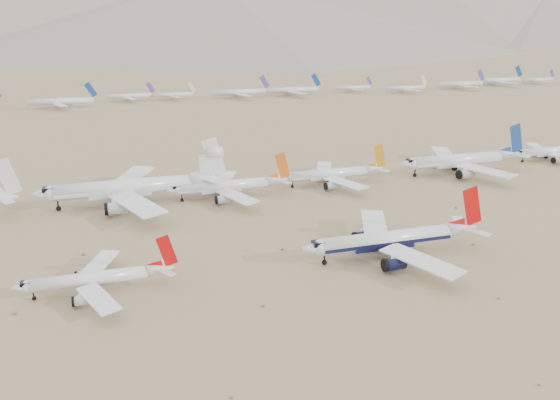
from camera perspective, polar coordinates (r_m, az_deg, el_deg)
The scene contains 11 objects.
ground at distance 156.95m, azimuth 12.58°, elevation -5.86°, with size 7000.00×7000.00×0.00m, color #7C6648.
main_airliner at distance 155.53m, azimuth 11.82°, elevation -4.00°, with size 52.12×50.90×18.39m.
second_airliner at distance 140.95m, azimuth -18.52°, elevation -7.75°, with size 36.69×35.86×13.01m.
row2_navy_widebody at distance 244.72m, azimuth 18.47°, elevation 3.98°, with size 56.04×54.80×19.94m.
row2_gold_tail at distance 217.56m, azimuth 5.56°, elevation 2.74°, with size 43.07×42.12×15.33m.
row2_orange_tail at distance 201.72m, azimuth -5.37°, elevation 1.49°, with size 44.12×43.16×15.74m.
row2_white_trijet at distance 199.96m, azimuth -14.99°, elevation 1.38°, with size 63.44×62.00×22.48m.
row2_blue_far at distance 283.62m, azimuth 26.59°, elevation 4.59°, with size 40.85×39.94×14.52m.
distant_storage_row at distance 454.08m, azimuth -1.30°, elevation 11.31°, with size 615.10×64.28×16.02m.
foothills at distance 1362.17m, azimuth 9.89°, elevation 18.77°, with size 4637.50×1395.00×155.00m.
desert_scrub at distance 130.76m, azimuth 9.17°, elevation -10.79°, with size 233.60×121.67×0.63m.
Camera 1 is at (-72.60, -123.26, 64.56)m, focal length 35.00 mm.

